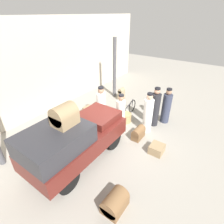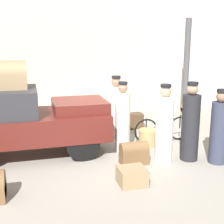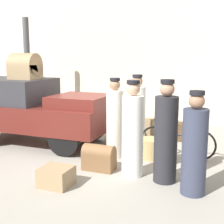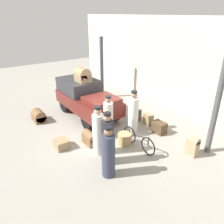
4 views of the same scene
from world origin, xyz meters
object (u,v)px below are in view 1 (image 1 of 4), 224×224
object	(u,v)px
conductor_in_dark_uniform	(155,108)
porter_with_bicycle	(121,115)
trunk_large_brown	(138,133)
trunk_umber_medium	(157,149)
suitcase_tan_flat	(100,106)
truck	(73,139)
trunk_on_truck_roof	(64,116)
suitcase_small_leather	(121,94)
trunk_wicker_pale	(88,111)
trunk_barrel_dark	(115,203)
bicycle	(127,110)
porter_lifting_near_truck	(101,106)
wicker_basket	(126,118)
porter_carrying_trunk	(166,107)
suitcase_black_upright	(81,116)
porter_standing_middle	(148,114)

from	to	relation	value
conductor_in_dark_uniform	porter_with_bicycle	xyz separation A→B (m)	(-1.34, 0.97, -0.03)
trunk_large_brown	trunk_umber_medium	distance (m)	1.05
porter_with_bicycle	suitcase_tan_flat	distance (m)	2.22
truck	trunk_umber_medium	size ratio (longest dim) A/B	7.00
conductor_in_dark_uniform	trunk_on_truck_roof	size ratio (longest dim) A/B	2.64
suitcase_small_leather	trunk_umber_medium	bearing A→B (deg)	-131.17
conductor_in_dark_uniform	suitcase_tan_flat	bearing A→B (deg)	97.72
trunk_wicker_pale	trunk_barrel_dark	world-z (taller)	trunk_barrel_dark
suitcase_small_leather	trunk_wicker_pale	world-z (taller)	suitcase_small_leather
bicycle	trunk_barrel_dark	bearing A→B (deg)	-152.95
truck	trunk_wicker_pale	bearing A→B (deg)	33.93
porter_lifting_near_truck	trunk_umber_medium	bearing A→B (deg)	-99.95
suitcase_small_leather	trunk_wicker_pale	xyz separation A→B (m)	(-2.57, 0.38, -0.14)
wicker_basket	porter_lifting_near_truck	distance (m)	1.29
wicker_basket	porter_carrying_trunk	bearing A→B (deg)	-54.38
porter_carrying_trunk	trunk_barrel_dark	bearing A→B (deg)	-174.36
wicker_basket	trunk_large_brown	xyz separation A→B (m)	(-0.79, -1.08, 0.04)
wicker_basket	porter_carrying_trunk	size ratio (longest dim) A/B	0.31
porter_carrying_trunk	suitcase_small_leather	size ratio (longest dim) A/B	2.32
trunk_large_brown	suitcase_black_upright	xyz separation A→B (m)	(-0.51, 2.77, 0.08)
suitcase_black_upright	trunk_wicker_pale	distance (m)	0.69
porter_carrying_trunk	trunk_large_brown	bearing A→B (deg)	167.09
suitcase_black_upright	trunk_barrel_dark	bearing A→B (deg)	-124.68
suitcase_tan_flat	suitcase_black_upright	distance (m)	1.46
bicycle	trunk_on_truck_roof	distance (m)	4.21
suitcase_tan_flat	trunk_barrel_dark	bearing A→B (deg)	-137.10
suitcase_small_leather	trunk_wicker_pale	distance (m)	2.60
porter_with_bicycle	trunk_umber_medium	world-z (taller)	porter_with_bicycle
truck	trunk_large_brown	world-z (taller)	truck
wicker_basket	trunk_wicker_pale	world-z (taller)	trunk_wicker_pale
porter_carrying_trunk	trunk_umber_medium	world-z (taller)	porter_carrying_trunk
suitcase_small_leather	porter_lifting_near_truck	bearing A→B (deg)	-168.33
trunk_large_brown	trunk_wicker_pale	xyz separation A→B (m)	(0.15, 2.95, -0.00)
trunk_umber_medium	suitcase_small_leather	bearing A→B (deg)	48.83
wicker_basket	trunk_wicker_pale	distance (m)	1.97
porter_standing_middle	trunk_wicker_pale	world-z (taller)	porter_standing_middle
bicycle	porter_lifting_near_truck	xyz separation A→B (m)	(-1.15, 0.72, 0.46)
porter_standing_middle	trunk_barrel_dark	bearing A→B (deg)	-166.88
porter_carrying_trunk	conductor_in_dark_uniform	bearing A→B (deg)	147.73
bicycle	suitcase_black_upright	distance (m)	2.33
porter_with_bicycle	trunk_on_truck_roof	bearing A→B (deg)	172.17
porter_lifting_near_truck	trunk_large_brown	world-z (taller)	porter_lifting_near_truck
suitcase_small_leather	trunk_large_brown	world-z (taller)	suitcase_small_leather
trunk_wicker_pale	suitcase_small_leather	bearing A→B (deg)	-8.41
conductor_in_dark_uniform	suitcase_tan_flat	xyz separation A→B (m)	(-0.39, 2.89, -0.60)
bicycle	conductor_in_dark_uniform	distance (m)	1.49
trunk_umber_medium	bicycle	bearing A→B (deg)	53.75
trunk_wicker_pale	porter_standing_middle	bearing A→B (deg)	-79.54
porter_lifting_near_truck	conductor_in_dark_uniform	bearing A→B (deg)	-60.92
trunk_large_brown	wicker_basket	bearing A→B (deg)	53.95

